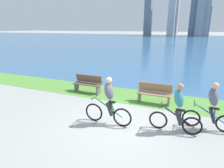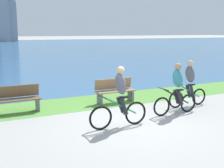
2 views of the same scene
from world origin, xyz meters
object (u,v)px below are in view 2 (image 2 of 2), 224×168
(cyclist_trailing, at_px, (177,89))
(bench_near_path, at_px, (17,99))
(cyclist_lead, at_px, (120,98))
(bench_far_along_path, at_px, (115,91))
(cyclist_distant_rear, at_px, (189,84))

(cyclist_trailing, xyz_separation_m, bench_near_path, (-4.64, 2.39, -0.38))
(cyclist_lead, height_order, cyclist_trailing, cyclist_lead)
(bench_far_along_path, bearing_deg, cyclist_lead, -113.41)
(bench_near_path, height_order, bench_far_along_path, same)
(cyclist_trailing, distance_m, cyclist_distant_rear, 1.17)
(cyclist_distant_rear, distance_m, bench_far_along_path, 2.71)
(cyclist_lead, distance_m, bench_far_along_path, 2.82)
(cyclist_lead, height_order, bench_near_path, cyclist_lead)
(cyclist_distant_rear, relative_size, bench_far_along_path, 1.10)
(cyclist_lead, height_order, cyclist_distant_rear, cyclist_lead)
(cyclist_trailing, height_order, bench_far_along_path, cyclist_trailing)
(cyclist_lead, bearing_deg, cyclist_trailing, 8.84)
(cyclist_lead, bearing_deg, bench_far_along_path, 66.59)
(cyclist_distant_rear, distance_m, bench_near_path, 5.94)
(cyclist_lead, distance_m, cyclist_trailing, 2.26)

